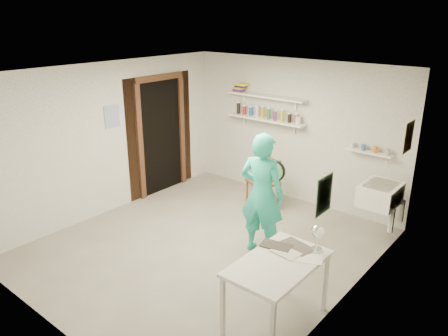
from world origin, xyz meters
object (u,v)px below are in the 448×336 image
Objects in this scene: man at (262,195)px; wooden_chair at (263,182)px; belfast_sink at (380,194)px; wall_clock at (274,171)px; work_table at (277,293)px; desk_lamp at (318,231)px.

man reaches higher than wooden_chair.
man reaches higher than belfast_sink.
wooden_chair is at bearing 120.99° from wall_clock.
wall_clock reaches higher than work_table.
wooden_chair is (-0.76, 1.13, -0.36)m from man.
wooden_chair is (-1.84, -0.19, -0.22)m from belfast_sink.
wall_clock is at bearing -109.99° from man.
belfast_sink is 0.36× the size of man.
work_table is at bearing 121.27° from man.
wall_clock reaches higher than belfast_sink.
work_table is at bearing -28.36° from wooden_chair.
desk_lamp is (0.18, 0.44, 0.59)m from work_table.
wall_clock is 2.17× the size of desk_lamp.
work_table is at bearing -92.59° from belfast_sink.
desk_lamp is at bearing -87.89° from belfast_sink.
man is at bearing -109.99° from wall_clock.
man is 5.56× the size of wall_clock.
belfast_sink is 1.86m from wooden_chair.
man reaches higher than work_table.
wall_clock is at bearing 125.19° from work_table.
wall_clock is 0.27× the size of work_table.
work_table is 8.00× the size of desk_lamp.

